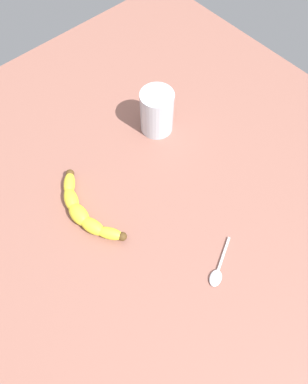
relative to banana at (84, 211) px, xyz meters
The scene contains 4 objects.
wooden_tabletop 14.34cm from the banana, 64.32° to the left, with size 120.00×120.00×3.00cm, color #8E5A4C.
banana is the anchor object (origin of this frame).
smoothie_glass 29.53cm from the banana, 105.55° to the left, with size 8.06×8.06×11.41cm.
teaspoon 30.96cm from the banana, 22.45° to the left, with size 6.16×10.72×0.80cm.
Camera 1 is at (29.16, -23.49, 73.71)cm, focal length 33.20 mm.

